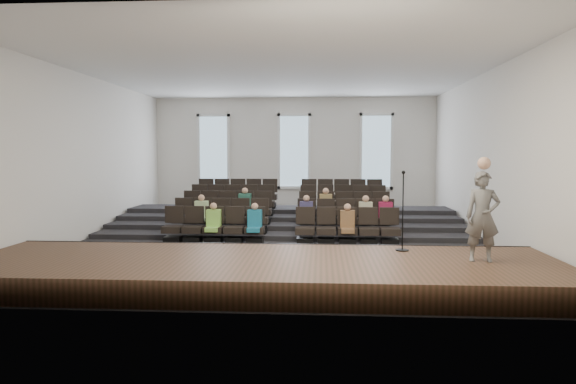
# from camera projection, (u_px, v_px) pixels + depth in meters

# --- Properties ---
(ground) EXTENTS (14.00, 14.00, 0.00)m
(ground) POSITION_uv_depth(u_px,v_px,m) (281.00, 241.00, 15.30)
(ground) COLOR black
(ground) RESTS_ON ground
(ceiling) EXTENTS (12.00, 14.00, 0.02)m
(ceiling) POSITION_uv_depth(u_px,v_px,m) (281.00, 71.00, 14.93)
(ceiling) COLOR white
(ceiling) RESTS_ON ground
(wall_back) EXTENTS (12.00, 0.04, 5.00)m
(wall_back) POSITION_uv_depth(u_px,v_px,m) (294.00, 156.00, 22.10)
(wall_back) COLOR white
(wall_back) RESTS_ON ground
(wall_front) EXTENTS (12.00, 0.04, 5.00)m
(wall_front) POSITION_uv_depth(u_px,v_px,m) (247.00, 160.00, 8.13)
(wall_front) COLOR white
(wall_front) RESTS_ON ground
(wall_left) EXTENTS (0.04, 14.00, 5.00)m
(wall_left) POSITION_uv_depth(u_px,v_px,m) (83.00, 157.00, 15.51)
(wall_left) COLOR white
(wall_left) RESTS_ON ground
(wall_right) EXTENTS (0.04, 14.00, 5.00)m
(wall_right) POSITION_uv_depth(u_px,v_px,m) (490.00, 157.00, 14.72)
(wall_right) COLOR white
(wall_right) RESTS_ON ground
(stage) EXTENTS (11.80, 3.60, 0.50)m
(stage) POSITION_uv_depth(u_px,v_px,m) (261.00, 272.00, 10.21)
(stage) COLOR #4E3021
(stage) RESTS_ON ground
(stage_lip) EXTENTS (11.80, 0.06, 0.52)m
(stage_lip) POSITION_uv_depth(u_px,v_px,m) (270.00, 254.00, 11.97)
(stage_lip) COLOR black
(stage_lip) RESTS_ON ground
(risers) EXTENTS (11.80, 4.80, 0.60)m
(risers) POSITION_uv_depth(u_px,v_px,m) (288.00, 221.00, 18.45)
(risers) COLOR black
(risers) RESTS_ON ground
(seating_rows) EXTENTS (6.80, 4.70, 1.67)m
(seating_rows) POSITION_uv_depth(u_px,v_px,m) (285.00, 212.00, 16.79)
(seating_rows) COLOR black
(seating_rows) RESTS_ON ground
(windows) EXTENTS (8.44, 0.10, 3.24)m
(windows) POSITION_uv_depth(u_px,v_px,m) (294.00, 151.00, 22.02)
(windows) COLOR white
(windows) RESTS_ON wall_back
(audience) EXTENTS (6.05, 2.64, 1.10)m
(audience) POSITION_uv_depth(u_px,v_px,m) (294.00, 213.00, 15.56)
(audience) COLOR #8CCE52
(audience) RESTS_ON seating_rows
(speaker) EXTENTS (0.69, 0.50, 1.76)m
(speaker) POSITION_uv_depth(u_px,v_px,m) (483.00, 217.00, 9.95)
(speaker) COLOR #5D5C58
(speaker) RESTS_ON stage
(mic_stand) EXTENTS (0.29, 0.29, 1.74)m
(mic_stand) POSITION_uv_depth(u_px,v_px,m) (403.00, 227.00, 11.09)
(mic_stand) COLOR black
(mic_stand) RESTS_ON stage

